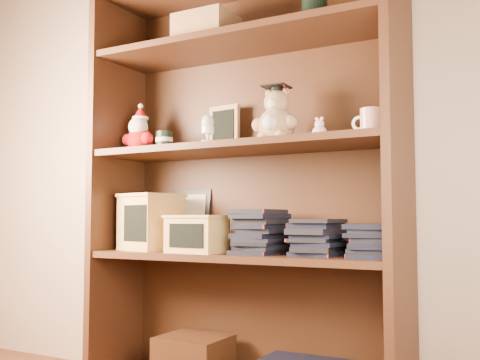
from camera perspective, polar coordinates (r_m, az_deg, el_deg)
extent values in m
cube|color=tan|center=(2.40, -1.25, 9.89)|extent=(3.00, 0.04, 2.50)
cube|color=#3D2111|center=(2.42, -12.28, -0.93)|extent=(0.03, 0.35, 1.60)
cube|color=#3D2111|center=(1.87, 15.92, -0.02)|extent=(0.03, 0.35, 1.60)
cube|color=#391E0F|center=(2.23, 2.03, -0.77)|extent=(1.20, 0.02, 1.60)
cube|color=#3D2111|center=(2.18, 0.00, 13.70)|extent=(1.14, 0.33, 0.02)
cube|color=#391E0F|center=(2.25, -4.71, -17.76)|extent=(0.25, 0.22, 0.18)
cube|color=#9E7547|center=(2.27, -3.43, 14.87)|extent=(0.22, 0.18, 0.12)
cylinder|color=black|center=(2.08, 7.58, 16.56)|extent=(0.09, 0.09, 0.11)
cube|color=#3D2111|center=(2.08, 0.00, -7.78)|extent=(1.14, 0.33, 0.02)
cube|color=#3D2111|center=(2.09, 0.00, 3.21)|extent=(1.14, 0.33, 0.02)
sphere|color=#A50F0F|center=(2.36, -10.11, 3.97)|extent=(0.11, 0.11, 0.11)
sphere|color=#A50F0F|center=(2.38, -11.31, 4.04)|extent=(0.05, 0.05, 0.05)
sphere|color=#A50F0F|center=(2.32, -9.43, 4.23)|extent=(0.05, 0.05, 0.05)
sphere|color=black|center=(2.35, -10.96, 3.07)|extent=(0.04, 0.04, 0.04)
sphere|color=black|center=(2.32, -10.11, 3.14)|extent=(0.04, 0.04, 0.04)
sphere|color=white|center=(2.36, -10.30, 5.31)|extent=(0.08, 0.08, 0.08)
sphere|color=#D8B293|center=(2.37, -10.09, 5.69)|extent=(0.06, 0.06, 0.06)
cone|color=#A50F0F|center=(2.38, -10.08, 6.76)|extent=(0.06, 0.06, 0.05)
sphere|color=white|center=(2.39, -10.07, 7.40)|extent=(0.02, 0.02, 0.02)
cylinder|color=white|center=(2.38, -10.08, 6.19)|extent=(0.07, 0.07, 0.01)
cylinder|color=black|center=(2.29, -7.70, 3.93)|extent=(0.07, 0.07, 0.08)
cylinder|color=beige|center=(2.29, -7.70, 4.05)|extent=(0.07, 0.07, 0.02)
cube|color=#9E7547|center=(2.27, -1.60, 5.29)|extent=(0.14, 0.04, 0.18)
cube|color=black|center=(2.26, -1.74, 5.33)|extent=(0.11, 0.02, 0.14)
cube|color=#9E7547|center=(2.29, -1.22, 3.30)|extent=(0.07, 0.07, 0.01)
cylinder|color=white|center=(2.08, -3.31, 3.79)|extent=(0.05, 0.05, 0.01)
cone|color=white|center=(2.08, -3.31, 4.43)|extent=(0.02, 0.02, 0.04)
cylinder|color=white|center=(2.09, -3.30, 5.06)|extent=(0.05, 0.05, 0.03)
ellipsoid|color=silver|center=(2.09, -3.30, 5.87)|extent=(0.05, 0.05, 0.06)
sphere|color=tan|center=(2.04, 3.73, 5.52)|extent=(0.13, 0.13, 0.13)
sphere|color=white|center=(1.99, 3.04, 5.84)|extent=(0.06, 0.06, 0.06)
sphere|color=tan|center=(2.05, 1.94, 5.60)|extent=(0.05, 0.05, 0.05)
sphere|color=tan|center=(2.00, 5.11, 5.86)|extent=(0.05, 0.05, 0.05)
sphere|color=tan|center=(2.01, 2.43, 4.36)|extent=(0.05, 0.05, 0.05)
sphere|color=tan|center=(1.98, 4.14, 4.48)|extent=(0.05, 0.05, 0.05)
sphere|color=tan|center=(2.05, 3.72, 7.86)|extent=(0.09, 0.09, 0.09)
sphere|color=white|center=(2.02, 3.27, 7.79)|extent=(0.04, 0.04, 0.04)
sphere|color=tan|center=(2.08, 2.99, 8.74)|extent=(0.03, 0.03, 0.03)
sphere|color=tan|center=(2.06, 4.67, 8.92)|extent=(0.03, 0.03, 0.03)
cylinder|color=black|center=(2.06, 3.71, 9.14)|extent=(0.04, 0.04, 0.02)
cube|color=black|center=(2.07, 3.71, 9.42)|extent=(0.09, 0.09, 0.01)
cylinder|color=#A50F0F|center=(2.03, 4.59, 9.36)|extent=(0.00, 0.04, 0.03)
sphere|color=beige|center=(1.97, 8.08, 4.76)|extent=(0.05, 0.05, 0.05)
sphere|color=beige|center=(1.97, 8.07, 5.65)|extent=(0.03, 0.03, 0.03)
sphere|color=beige|center=(1.98, 7.81, 6.17)|extent=(0.01, 0.01, 0.01)
sphere|color=beige|center=(1.97, 8.32, 6.21)|extent=(0.01, 0.01, 0.01)
cylinder|color=silver|center=(1.92, 13.19, 5.73)|extent=(0.07, 0.07, 0.09)
torus|color=white|center=(1.93, 12.01, 5.66)|extent=(0.05, 0.01, 0.05)
cube|color=black|center=(2.36, -5.17, -4.00)|extent=(0.20, 0.05, 0.25)
cube|color=beige|center=(2.35, -5.31, -4.00)|extent=(0.16, 0.03, 0.21)
cube|color=tan|center=(2.30, -9.00, -4.34)|extent=(0.24, 0.24, 0.22)
cube|color=black|center=(2.22, -10.58, -4.34)|extent=(0.14, 0.04, 0.14)
cube|color=tan|center=(2.30, -8.97, -1.57)|extent=(0.25, 0.25, 0.01)
cube|color=tan|center=(2.10, -4.39, -5.60)|extent=(0.21, 0.15, 0.13)
cube|color=black|center=(2.04, -5.52, -5.64)|extent=(0.15, 0.01, 0.09)
cube|color=tan|center=(2.10, -4.38, -3.72)|extent=(0.22, 0.16, 0.01)
cube|color=black|center=(2.04, 2.12, -7.28)|extent=(0.14, 0.20, 0.02)
cube|color=black|center=(2.04, 2.12, -6.83)|extent=(0.14, 0.20, 0.02)
cube|color=black|center=(2.04, 2.12, -6.38)|extent=(0.14, 0.20, 0.02)
cube|color=black|center=(2.04, 2.11, -5.93)|extent=(0.14, 0.20, 0.02)
cube|color=black|center=(2.04, 2.11, -5.48)|extent=(0.14, 0.20, 0.02)
cube|color=black|center=(2.04, 2.11, -5.03)|extent=(0.14, 0.20, 0.02)
cube|color=black|center=(2.04, 2.11, -4.58)|extent=(0.14, 0.20, 0.02)
cube|color=black|center=(2.04, 2.11, -4.13)|extent=(0.14, 0.20, 0.02)
cube|color=black|center=(2.04, 2.11, -3.68)|extent=(0.14, 0.20, 0.02)
cube|color=black|center=(2.04, 2.11, -3.23)|extent=(0.14, 0.20, 0.02)
cube|color=black|center=(1.95, 8.00, -7.39)|extent=(0.14, 0.20, 0.02)
cube|color=black|center=(1.95, 7.99, -6.93)|extent=(0.14, 0.20, 0.02)
cube|color=black|center=(1.95, 7.99, -6.46)|extent=(0.14, 0.20, 0.02)
cube|color=black|center=(1.95, 7.98, -5.99)|extent=(0.14, 0.20, 0.02)
cube|color=black|center=(1.95, 7.98, -5.52)|extent=(0.14, 0.20, 0.02)
cube|color=black|center=(1.95, 7.97, -5.05)|extent=(0.14, 0.20, 0.02)
cube|color=black|center=(1.95, 7.97, -4.58)|extent=(0.14, 0.20, 0.02)
cube|color=black|center=(1.95, 7.96, -4.11)|extent=(0.14, 0.20, 0.02)
cube|color=black|center=(1.89, 13.52, -7.43)|extent=(0.14, 0.20, 0.02)
cube|color=black|center=(1.89, 13.52, -6.95)|extent=(0.14, 0.20, 0.02)
cube|color=black|center=(1.89, 13.51, -6.47)|extent=(0.14, 0.20, 0.02)
cube|color=black|center=(1.89, 13.50, -5.98)|extent=(0.14, 0.20, 0.02)
cube|color=black|center=(1.89, 13.49, -5.50)|extent=(0.14, 0.20, 0.02)
cube|color=black|center=(1.89, 13.48, -5.01)|extent=(0.14, 0.20, 0.02)
cube|color=black|center=(1.89, 13.48, -4.53)|extent=(0.14, 0.20, 0.02)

